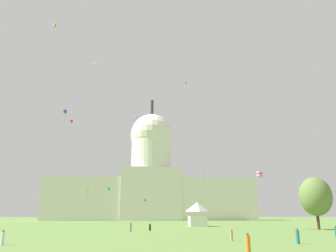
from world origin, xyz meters
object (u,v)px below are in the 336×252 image
Objects in this scene: capitol_building at (151,183)px; person_grey_back_right at (131,227)px; tree_east_far at (315,196)px; kite_orange_high at (55,26)px; kite_red_high at (71,121)px; kite_yellow_low at (88,190)px; person_black_deep_crowd at (150,227)px; kite_pink_low at (260,174)px; kite_black_low at (145,200)px; event_tent at (197,214)px; kite_cyan_high at (136,117)px; kite_turquoise_low at (109,189)px; kite_lime_high at (186,83)px; kite_white_high at (95,65)px; kite_magenta_low at (206,174)px; person_teal_near_tree_east at (298,237)px; person_white_near_tent at (3,238)px; person_tan_back_left at (231,235)px; kite_blue_high at (65,112)px; person_teal_edge_west at (336,232)px; person_orange_mid_left at (248,244)px.

person_grey_back_right is (-7.24, -125.26, -19.40)m from capitol_building.
kite_orange_high reaches higher than tree_east_far.
kite_red_high reaches higher than kite_yellow_low.
kite_pink_low reaches higher than person_black_deep_crowd.
kite_orange_high is at bearing -94.08° from kite_yellow_low.
tree_east_far is at bearing 99.46° from kite_red_high.
tree_east_far is 106.17m from kite_black_low.
event_tent is 88.40m from kite_cyan_high.
kite_turquoise_low reaches higher than person_grey_back_right.
kite_cyan_high reaches higher than kite_lime_high.
kite_orange_high is (-10.98, -1.45, 10.13)m from kite_white_high.
kite_white_high is at bearing -65.69° from person_grey_back_right.
capitol_building is 119.13m from kite_orange_high.
kite_black_low reaches higher than person_black_deep_crowd.
capitol_building is 36.43× the size of kite_black_low.
kite_red_high is at bearing 35.17° from kite_magenta_low.
kite_cyan_high is (-21.12, 127.44, 50.81)m from person_teal_near_tree_east.
person_black_deep_crowd is at bearing 166.69° from kite_turquoise_low.
kite_white_high reaches higher than kite_yellow_low.
kite_yellow_low is (-7.85, 106.97, 12.24)m from person_white_near_tent.
kite_red_high is (-19.85, 68.06, 3.10)m from kite_white_high.
capitol_building is 124.99m from tree_east_far.
person_tan_back_left is at bearing -95.40° from person_black_deep_crowd.
person_black_deep_crowd is 0.60× the size of kite_red_high.
person_black_deep_crowd is at bearing -61.41° from kite_cyan_high.
person_black_deep_crowd is at bearing -169.40° from kite_black_low.
kite_blue_high is 1.70× the size of kite_cyan_high.
capitol_building is 44.28× the size of kite_orange_high.
event_tent reaches higher than person_tan_back_left.
kite_black_low is (-13.47, 77.94, 6.64)m from event_tent.
capitol_building reaches higher than kite_lime_high.
event_tent reaches higher than person_grey_back_right.
kite_turquoise_low is (-16.56, 84.31, 13.66)m from person_black_deep_crowd.
event_tent is 2.57× the size of kite_red_high.
kite_cyan_high reaches higher than person_white_near_tent.
person_tan_back_left is (5.88, -149.29, -19.53)m from capitol_building.
person_teal_edge_west is at bearing 135.79° from person_grey_back_right.
person_teal_near_tree_east is at bearing -72.68° from kite_yellow_low.
kite_white_high is (-21.82, 52.91, 40.49)m from person_orange_mid_left.
kite_yellow_low is 1.83× the size of kite_orange_high.
kite_turquoise_low is at bearing -173.13° from kite_pink_low.
kite_pink_low is (49.52, -70.98, -0.90)m from kite_yellow_low.
person_black_deep_crowd is (-3.48, -121.76, -19.56)m from capitol_building.
person_black_deep_crowd is 67.08m from kite_blue_high.
kite_lime_high is at bearing 122.87° from tree_east_far.
kite_cyan_high reaches higher than person_orange_mid_left.
kite_orange_high reaches higher than person_black_deep_crowd.
kite_white_high is (-14.59, 11.94, 40.57)m from person_black_deep_crowd.
tree_east_far is 6.66× the size of person_teal_near_tree_east.
kite_magenta_low reaches higher than kite_turquoise_low.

